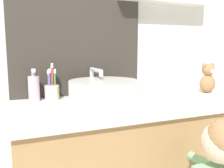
# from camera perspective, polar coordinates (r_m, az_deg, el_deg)

# --- Properties ---
(wall_back) EXTENTS (3.20, 0.18, 2.50)m
(wall_back) POSITION_cam_1_polar(r_m,az_deg,el_deg) (1.54, 1.09, 15.90)
(wall_back) COLOR silver
(wall_back) RESTS_ON ground_plane
(sink_basin) EXTENTS (0.34, 0.40, 0.16)m
(sink_basin) POSITION_cam_1_polar(r_m,az_deg,el_deg) (1.22, -1.84, -1.61)
(sink_basin) COLOR silver
(sink_basin) RESTS_ON vanity_counter
(toothbrush_holder) EXTENTS (0.08, 0.08, 0.19)m
(toothbrush_holder) POSITION_cam_1_polar(r_m,az_deg,el_deg) (1.33, -13.55, -1.52)
(toothbrush_holder) COLOR beige
(toothbrush_holder) RESTS_ON vanity_counter
(soap_dispenser) EXTENTS (0.05, 0.05, 0.17)m
(soap_dispenser) POSITION_cam_1_polar(r_m,az_deg,el_deg) (1.31, -17.41, -0.92)
(soap_dispenser) COLOR #CCA3BC
(soap_dispenser) RESTS_ON vanity_counter
(teddy_bear) EXTENTS (0.10, 0.08, 0.18)m
(teddy_bear) POSITION_cam_1_polar(r_m,az_deg,el_deg) (1.59, 21.03, 1.16)
(teddy_bear) COLOR #9E7047
(teddy_bear) RESTS_ON vanity_counter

